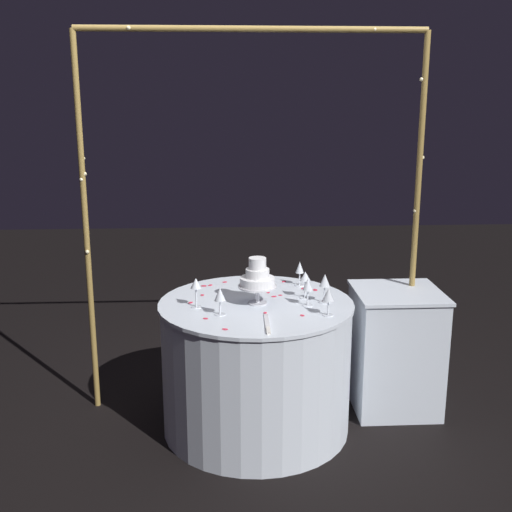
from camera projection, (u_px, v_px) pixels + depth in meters
ground_plane at (256, 426)px, 3.81m from camera, size 12.00×12.00×0.00m
decorative_arch at (253, 171)px, 3.75m from camera, size 2.06×0.06×2.32m
main_table at (256, 366)px, 3.71m from camera, size 1.12×1.12×0.79m
side_table at (395, 349)px, 3.97m from camera, size 0.53×0.53×0.77m
tiered_cake at (257, 278)px, 3.55m from camera, size 0.22×0.22×0.27m
wine_glass_0 at (308, 286)px, 3.53m from camera, size 0.06×0.06×0.16m
wine_glass_1 at (325, 282)px, 3.58m from camera, size 0.06×0.06×0.17m
wine_glass_2 at (220, 295)px, 3.38m from camera, size 0.06×0.06×0.15m
wine_glass_3 at (305, 278)px, 3.66m from camera, size 0.06×0.06×0.16m
wine_glass_4 at (196, 285)px, 3.50m from camera, size 0.06×0.06×0.17m
wine_glass_5 at (328, 296)px, 3.37m from camera, size 0.07×0.07×0.15m
wine_glass_6 at (300, 269)px, 3.91m from camera, size 0.06×0.06×0.15m
cake_knife at (267, 325)px, 3.24m from camera, size 0.03×0.30×0.01m
rose_petal_0 at (274, 296)px, 3.71m from camera, size 0.04×0.03×0.00m
rose_petal_1 at (302, 315)px, 3.39m from camera, size 0.03×0.04×0.00m
rose_petal_2 at (191, 303)px, 3.60m from camera, size 0.04×0.04×0.00m
rose_petal_3 at (225, 329)px, 3.19m from camera, size 0.04×0.04×0.00m
rose_petal_4 at (210, 285)px, 3.93m from camera, size 0.04×0.04×0.00m
rose_petal_5 at (303, 288)px, 3.87m from camera, size 0.04×0.04×0.00m
rose_petal_6 at (251, 285)px, 3.93m from camera, size 0.04×0.03×0.00m
rose_petal_7 at (225, 282)px, 4.00m from camera, size 0.04×0.03×0.00m
rose_petal_8 at (257, 291)px, 3.82m from camera, size 0.04×0.03×0.00m
rose_petal_9 at (202, 295)px, 3.74m from camera, size 0.03×0.03×0.00m
rose_petal_10 at (206, 319)px, 3.34m from camera, size 0.04×0.03×0.00m
rose_petal_11 at (284, 281)px, 4.01m from camera, size 0.04×0.04×0.00m
rose_petal_12 at (204, 286)px, 3.92m from camera, size 0.04×0.03×0.00m
rose_petal_13 at (315, 290)px, 3.84m from camera, size 0.03×0.04×0.00m
rose_petal_14 at (280, 295)px, 3.74m from camera, size 0.03×0.02×0.00m
rose_petal_15 at (268, 292)px, 3.79m from camera, size 0.02×0.03×0.00m
rose_petal_16 at (265, 313)px, 3.43m from camera, size 0.02×0.03×0.00m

